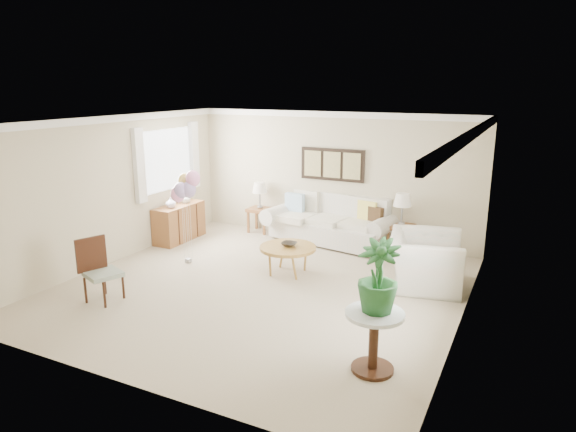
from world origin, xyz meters
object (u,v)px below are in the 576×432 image
object	(u,v)px
accent_chair	(99,268)
balloon_cluster	(185,187)
sofa	(331,224)
coffee_table	(288,248)
armchair	(425,261)

from	to	relation	value
accent_chair	balloon_cluster	bearing A→B (deg)	84.96
sofa	accent_chair	distance (m)	4.67
coffee_table	balloon_cluster	size ratio (longest dim) A/B	0.56
coffee_table	balloon_cluster	bearing A→B (deg)	-170.61
coffee_table	armchair	xyz separation A→B (m)	(2.18, 0.50, -0.03)
sofa	balloon_cluster	world-z (taller)	balloon_cluster
accent_chair	balloon_cluster	size ratio (longest dim) A/B	0.57
sofa	accent_chair	world-z (taller)	sofa
balloon_cluster	armchair	bearing A→B (deg)	11.28
accent_chair	balloon_cluster	world-z (taller)	balloon_cluster
sofa	armchair	xyz separation A→B (m)	(2.20, -1.52, 0.03)
coffee_table	balloon_cluster	distance (m)	2.09
coffee_table	sofa	bearing A→B (deg)	90.59
accent_chair	armchair	bearing A→B (deg)	32.91
sofa	balloon_cluster	xyz separation A→B (m)	(-1.82, -2.32, 1.01)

